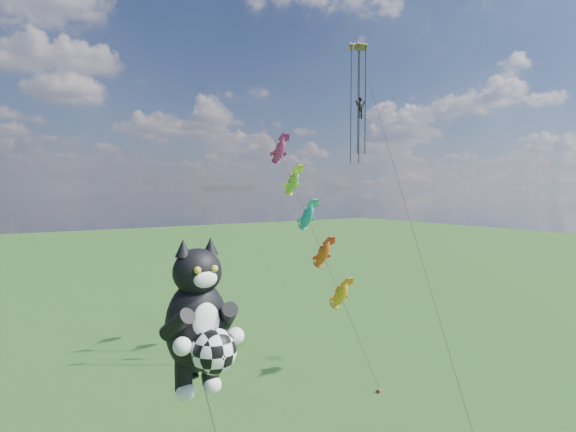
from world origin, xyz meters
TOP-DOWN VIEW (x-y plane):
  - cat_kite_rig at (0.07, -2.92)m, footprint 2.78×4.28m
  - fish_windsock_rig at (16.50, 12.75)m, footprint 1.22×15.96m
  - parafoil_rig at (19.15, 9.21)m, footprint 6.52×16.69m

SIDE VIEW (x-z plane):
  - cat_kite_rig at x=0.07m, z-range 3.07..15.10m
  - fish_windsock_rig at x=16.50m, z-range 1.24..21.65m
  - parafoil_rig at x=19.15m, z-range 7.23..33.76m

